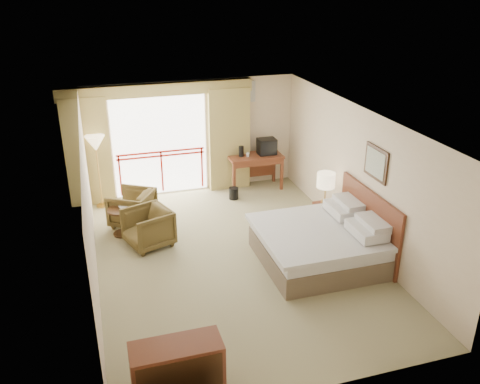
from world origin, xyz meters
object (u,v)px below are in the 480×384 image
object	(u,v)px
desk	(254,162)
tv	(267,147)
nightstand	(325,216)
armchair_far	(134,224)
dresser	(177,370)
table_lamp	(326,181)
wastebasket	(234,193)
side_table	(121,217)
armchair_near	(149,245)
bed	(321,243)
floor_lamp	(96,146)

from	to	relation	value
desk	tv	world-z (taller)	tv
nightstand	armchair_far	xyz separation A→B (m)	(-3.84, 1.34, -0.27)
armchair_far	dresser	bearing A→B (deg)	31.99
table_lamp	wastebasket	bearing A→B (deg)	126.00
side_table	armchair_far	bearing A→B (deg)	57.64
nightstand	armchair_far	distance (m)	4.07
nightstand	side_table	bearing A→B (deg)	164.43
desk	armchair_near	distance (m)	3.71
desk	tv	xyz separation A→B (m)	(0.30, -0.06, 0.39)
bed	wastebasket	size ratio (longest dim) A/B	7.57
bed	armchair_near	bearing A→B (deg)	152.49
tv	side_table	world-z (taller)	tv
table_lamp	armchair_far	world-z (taller)	table_lamp
wastebasket	floor_lamp	xyz separation A→B (m)	(-3.02, 0.48, 1.31)
nightstand	armchair_near	distance (m)	3.66
tv	armchair_far	xyz separation A→B (m)	(-3.42, -1.13, -1.06)
nightstand	table_lamp	xyz separation A→B (m)	(0.00, 0.05, 0.78)
bed	side_table	bearing A→B (deg)	148.10
armchair_near	wastebasket	bearing A→B (deg)	107.26
armchair_far	floor_lamp	xyz separation A→B (m)	(-0.59, 1.13, 1.46)
dresser	side_table	bearing A→B (deg)	96.68
wastebasket	bed	bearing A→B (deg)	-76.86
armchair_far	side_table	world-z (taller)	side_table
dresser	table_lamp	bearing A→B (deg)	47.15
side_table	floor_lamp	bearing A→B (deg)	102.03
floor_lamp	dresser	distance (m)	6.25
bed	tv	size ratio (longest dim) A/B	4.90
nightstand	floor_lamp	world-z (taller)	floor_lamp
tv	dresser	world-z (taller)	tv
dresser	armchair_far	bearing A→B (deg)	93.37
bed	desk	bearing A→B (deg)	90.92
armchair_far	nightstand	bearing A→B (deg)	102.08
nightstand	tv	xyz separation A→B (m)	(-0.42, 2.47, 0.79)
floor_lamp	tv	bearing A→B (deg)	0.04
desk	side_table	bearing A→B (deg)	-149.81
armchair_far	side_table	xyz separation A→B (m)	(-0.26, -0.41, 0.39)
wastebasket	side_table	bearing A→B (deg)	-158.49
armchair_near	side_table	size ratio (longest dim) A/B	1.46
armchair_far	table_lamp	bearing A→B (deg)	102.75
armchair_far	dresser	size ratio (longest dim) A/B	0.73
table_lamp	armchair_near	bearing A→B (deg)	175.46
wastebasket	dresser	xyz separation A→B (m)	(-2.37, -5.65, 0.24)
floor_lamp	bed	bearing A→B (deg)	-44.33
armchair_near	floor_lamp	world-z (taller)	floor_lamp
wastebasket	table_lamp	bearing A→B (deg)	-54.00
floor_lamp	wastebasket	bearing A→B (deg)	-9.01
armchair_far	dresser	distance (m)	5.01
table_lamp	floor_lamp	world-z (taller)	floor_lamp
wastebasket	side_table	xyz separation A→B (m)	(-2.69, -1.06, 0.25)
table_lamp	wastebasket	xyz separation A→B (m)	(-1.41, 1.94, -0.91)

